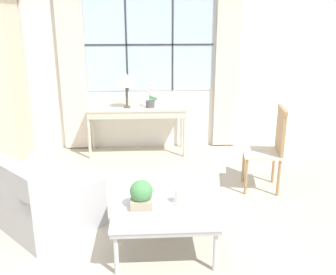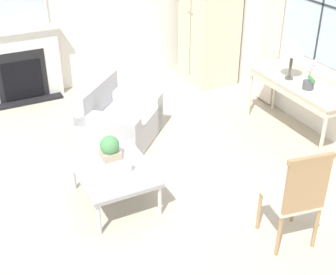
# 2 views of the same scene
# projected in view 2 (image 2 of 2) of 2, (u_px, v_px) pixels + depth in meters

# --- Properties ---
(ground_plane) EXTENTS (14.00, 14.00, 0.00)m
(ground_plane) POSITION_uv_depth(u_px,v_px,m) (108.00, 198.00, 5.01)
(ground_plane) COLOR #B2A893
(fireplace) EXTENTS (0.34, 1.26, 2.02)m
(fireplace) POSITION_uv_depth(u_px,v_px,m) (18.00, 58.00, 6.82)
(fireplace) COLOR black
(fireplace) RESTS_ON ground_plane
(armoire) EXTENTS (0.89, 0.74, 2.36)m
(armoire) POSITION_uv_depth(u_px,v_px,m) (210.00, 8.00, 7.22)
(armoire) COLOR beige
(armoire) RESTS_ON ground_plane
(console_table) EXTENTS (1.51, 0.52, 0.75)m
(console_table) POSITION_uv_depth(u_px,v_px,m) (300.00, 88.00, 5.88)
(console_table) COLOR beige
(console_table) RESTS_ON ground_plane
(table_lamp) EXTENTS (0.29, 0.29, 0.52)m
(table_lamp) POSITION_uv_depth(u_px,v_px,m) (293.00, 48.00, 5.72)
(table_lamp) COLOR #4C4742
(table_lamp) RESTS_ON console_table
(potted_orchid) EXTENTS (0.17, 0.13, 0.38)m
(potted_orchid) POSITION_uv_depth(u_px,v_px,m) (310.00, 77.00, 5.58)
(potted_orchid) COLOR #4C4C51
(potted_orchid) RESTS_ON console_table
(armchair_upholstered) EXTENTS (1.24, 1.25, 0.76)m
(armchair_upholstered) POSITION_uv_depth(u_px,v_px,m) (118.00, 122.00, 5.97)
(armchair_upholstered) COLOR #B2B2B7
(armchair_upholstered) RESTS_ON ground_plane
(side_chair_wooden) EXTENTS (0.51, 0.51, 1.03)m
(side_chair_wooden) POSITION_uv_depth(u_px,v_px,m) (298.00, 194.00, 4.11)
(side_chair_wooden) COLOR beige
(side_chair_wooden) RESTS_ON ground_plane
(coffee_table) EXTENTS (0.92, 0.74, 0.42)m
(coffee_table) POSITION_uv_depth(u_px,v_px,m) (114.00, 171.00, 4.78)
(coffee_table) COLOR #BCBCC1
(coffee_table) RESTS_ON ground_plane
(potted_plant_small) EXTENTS (0.20, 0.20, 0.25)m
(potted_plant_small) POSITION_uv_depth(u_px,v_px,m) (110.00, 148.00, 4.87)
(potted_plant_small) COLOR tan
(potted_plant_small) RESTS_ON coffee_table
(pillar_candle) EXTENTS (0.12, 0.12, 0.15)m
(pillar_candle) POSITION_uv_depth(u_px,v_px,m) (127.00, 167.00, 4.65)
(pillar_candle) COLOR silver
(pillar_candle) RESTS_ON coffee_table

